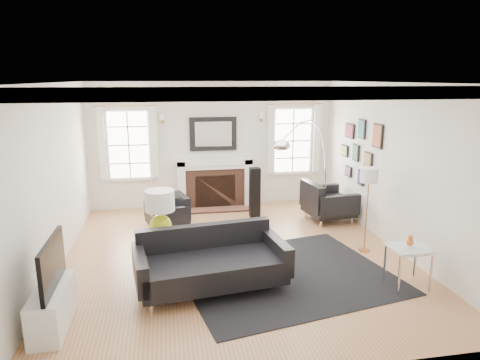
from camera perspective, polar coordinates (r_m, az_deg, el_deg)
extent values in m
plane|color=#9F6942|center=(7.21, -0.68, -9.98)|extent=(6.00, 6.00, 0.00)
cube|color=silver|center=(9.70, -3.60, 4.72)|extent=(5.50, 0.04, 2.80)
cube|color=silver|center=(3.97, 6.40, -8.34)|extent=(5.50, 0.04, 2.80)
cube|color=silver|center=(6.90, -23.86, 0.00)|extent=(0.04, 6.00, 2.80)
cube|color=silver|center=(7.71, 19.91, 1.65)|extent=(0.04, 6.00, 2.80)
cube|color=white|center=(6.62, -0.75, 12.85)|extent=(5.50, 6.00, 0.02)
cube|color=white|center=(6.62, -0.74, 12.34)|extent=(5.50, 6.00, 0.12)
cube|color=white|center=(9.62, -7.83, -0.62)|extent=(0.18, 0.38, 1.10)
cube|color=white|center=(9.79, 0.98, -0.26)|extent=(0.18, 0.38, 1.10)
cube|color=white|center=(9.57, -3.43, 2.47)|extent=(1.70, 0.38, 0.12)
cube|color=white|center=(9.59, -3.42, 1.88)|extent=(1.50, 0.34, 0.10)
cube|color=brown|center=(9.72, -3.39, -0.98)|extent=(1.30, 0.30, 0.90)
cube|color=black|center=(9.64, -3.32, -1.53)|extent=(0.90, 0.10, 0.76)
cube|color=brown|center=(9.58, -3.17, -3.87)|extent=(1.70, 0.50, 0.04)
cube|color=black|center=(9.63, -3.59, 6.15)|extent=(1.05, 0.06, 0.75)
cube|color=white|center=(9.60, -3.57, 6.13)|extent=(0.82, 0.02, 0.55)
cube|color=white|center=(9.64, -14.61, 4.55)|extent=(1.00, 0.05, 1.60)
cube|color=white|center=(9.61, -14.62, 4.53)|extent=(0.84, 0.02, 1.44)
cube|color=white|center=(9.59, -17.95, 4.60)|extent=(0.14, 0.05, 1.55)
cube|color=white|center=(9.50, -11.35, 4.91)|extent=(0.14, 0.05, 1.55)
cube|color=white|center=(10.04, 7.01, 5.23)|extent=(1.00, 0.05, 1.60)
cube|color=white|center=(10.01, 7.06, 5.20)|extent=(0.84, 0.02, 1.44)
cube|color=white|center=(9.79, 4.10, 5.38)|extent=(0.14, 0.05, 1.55)
cube|color=white|center=(10.12, 10.18, 5.46)|extent=(0.14, 0.05, 1.55)
cube|color=black|center=(8.14, 17.90, 5.61)|extent=(0.03, 0.34, 0.44)
cube|color=#A3552B|center=(8.13, 17.79, 5.61)|extent=(0.01, 0.29, 0.39)
cube|color=black|center=(8.71, 15.94, 6.55)|extent=(0.03, 0.28, 0.38)
cube|color=teal|center=(8.70, 15.83, 6.55)|extent=(0.01, 0.23, 0.33)
cube|color=black|center=(9.22, 14.42, 6.37)|extent=(0.03, 0.40, 0.30)
cube|color=#8D2B45|center=(9.21, 14.32, 6.37)|extent=(0.01, 0.35, 0.25)
cube|color=black|center=(8.48, 16.72, 2.56)|extent=(0.03, 0.30, 0.30)
cube|color=olive|center=(8.47, 16.61, 2.56)|extent=(0.01, 0.25, 0.25)
cube|color=black|center=(8.96, 15.19, 3.54)|extent=(0.03, 0.26, 0.34)
cube|color=#416D51|center=(8.95, 15.08, 3.54)|extent=(0.01, 0.21, 0.29)
cube|color=black|center=(9.46, 13.77, 3.82)|extent=(0.03, 0.32, 0.24)
cube|color=#B0AA4B|center=(9.45, 13.67, 3.82)|extent=(0.01, 0.27, 0.19)
cube|color=black|center=(8.78, 15.83, 0.31)|extent=(0.03, 0.24, 0.30)
cube|color=#3B2F5F|center=(8.77, 15.72, 0.30)|extent=(0.01, 0.19, 0.25)
cube|color=black|center=(9.31, 14.24, 1.14)|extent=(0.03, 0.28, 0.22)
cube|color=#8C5178|center=(9.30, 14.14, 1.13)|extent=(0.01, 0.23, 0.17)
cube|color=white|center=(5.67, -23.74, -15.31)|extent=(0.35, 1.00, 0.50)
cube|color=black|center=(5.42, -23.77, -10.19)|extent=(0.05, 1.00, 0.58)
cube|color=black|center=(6.58, 6.13, -12.41)|extent=(3.43, 3.03, 0.01)
cube|color=black|center=(6.03, -3.79, -11.75)|extent=(2.07, 1.18, 0.33)
cube|color=black|center=(6.30, -4.74, -8.24)|extent=(1.96, 0.41, 0.54)
cube|color=black|center=(5.84, -13.16, -11.53)|extent=(0.27, 0.94, 0.41)
cube|color=black|center=(6.25, 4.87, -9.51)|extent=(0.27, 0.94, 0.41)
cube|color=black|center=(8.43, -9.72, -4.87)|extent=(0.86, 0.86, 0.26)
cube|color=black|center=(8.46, -7.71, -3.36)|extent=(0.30, 0.71, 0.44)
cube|color=black|center=(8.73, -10.38, -3.54)|extent=(0.71, 0.28, 0.33)
cube|color=black|center=(8.08, -9.08, -4.88)|extent=(0.71, 0.28, 0.33)
cube|color=black|center=(9.00, 11.75, -3.40)|extent=(0.96, 0.96, 0.32)
cube|color=black|center=(8.76, 9.58, -2.15)|extent=(0.25, 0.88, 0.54)
cube|color=black|center=(8.61, 13.14, -3.36)|extent=(0.87, 0.23, 0.41)
cube|color=black|center=(9.33, 10.53, -1.91)|extent=(0.87, 0.23, 0.41)
cube|color=silver|center=(6.26, -7.56, -10.08)|extent=(0.88, 0.88, 0.02)
cylinder|color=silver|center=(5.97, -11.28, -13.41)|extent=(0.04, 0.04, 0.39)
cylinder|color=silver|center=(6.00, -3.38, -13.03)|extent=(0.04, 0.04, 0.39)
cylinder|color=silver|center=(6.70, -11.16, -10.32)|extent=(0.04, 0.04, 0.39)
cylinder|color=silver|center=(6.72, -4.20, -10.01)|extent=(0.04, 0.04, 0.39)
cube|color=silver|center=(6.63, -10.46, -7.40)|extent=(0.49, 0.49, 0.02)
cylinder|color=silver|center=(6.55, -12.21, -10.25)|extent=(0.04, 0.04, 0.54)
cylinder|color=silver|center=(6.54, -8.52, -10.11)|extent=(0.04, 0.04, 0.54)
cylinder|color=silver|center=(6.93, -12.09, -8.89)|extent=(0.04, 0.04, 0.54)
cylinder|color=silver|center=(6.92, -8.63, -8.75)|extent=(0.04, 0.04, 0.54)
cube|color=silver|center=(6.38, 21.66, -8.40)|extent=(0.55, 0.46, 0.02)
cylinder|color=silver|center=(6.23, 20.47, -11.77)|extent=(0.04, 0.04, 0.61)
cylinder|color=silver|center=(6.47, 24.14, -11.16)|extent=(0.04, 0.04, 0.61)
cylinder|color=silver|center=(6.53, 18.77, -10.44)|extent=(0.04, 0.04, 0.61)
cylinder|color=silver|center=(6.76, 22.33, -9.92)|extent=(0.04, 0.04, 0.61)
sphere|color=#C0D31A|center=(6.57, -10.52, -5.97)|extent=(0.33, 0.33, 0.33)
cylinder|color=#C0D31A|center=(6.52, -10.59, -4.59)|extent=(0.04, 0.04, 0.13)
cylinder|color=white|center=(6.46, -10.67, -2.72)|extent=(0.44, 0.44, 0.31)
sphere|color=#CF5C1A|center=(6.36, 21.73, -7.74)|extent=(0.10, 0.10, 0.10)
sphere|color=#CF5C1A|center=(6.33, 21.78, -7.14)|extent=(0.07, 0.07, 0.07)
cube|color=white|center=(9.28, 11.14, -4.24)|extent=(0.23, 0.36, 0.18)
ellipsoid|color=silver|center=(7.50, 5.57, 4.62)|extent=(0.31, 0.31, 0.19)
cylinder|color=#C68644|center=(7.68, 16.20, -8.94)|extent=(0.18, 0.18, 0.03)
cylinder|color=#C68644|center=(7.47, 16.51, -4.49)|extent=(0.02, 0.02, 1.28)
cylinder|color=white|center=(7.30, 16.87, 0.64)|extent=(0.29, 0.29, 0.24)
cube|color=black|center=(8.99, 1.98, -1.67)|extent=(0.21, 0.21, 1.05)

